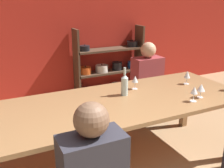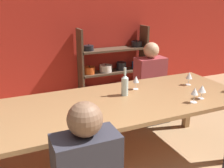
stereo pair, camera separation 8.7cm
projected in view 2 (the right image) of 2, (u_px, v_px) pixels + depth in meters
name	position (u px, v px, depth m)	size (l,w,h in m)	color
wall_back_red	(51.00, 23.00, 4.37)	(8.80, 0.06, 2.70)	red
shelf_unit	(114.00, 70.00, 4.88)	(1.30, 0.30, 1.25)	#4C3828
dining_table	(116.00, 108.00, 2.64)	(2.77, 1.06, 0.78)	olive
wine_bottle_green	(125.00, 85.00, 2.74)	(0.07, 0.07, 0.30)	#B2C6C1
wine_glass_empty_a	(189.00, 76.00, 3.07)	(0.07, 0.07, 0.16)	white
wine_glass_red_a	(202.00, 89.00, 2.65)	(0.08, 0.08, 0.15)	white
wine_glass_red_b	(195.00, 92.00, 2.55)	(0.07, 0.07, 0.16)	white
wine_glass_red_c	(136.00, 80.00, 2.92)	(0.07, 0.07, 0.16)	white
person_far_a	(149.00, 92.00, 3.90)	(0.44, 0.54, 1.16)	#2D2D38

